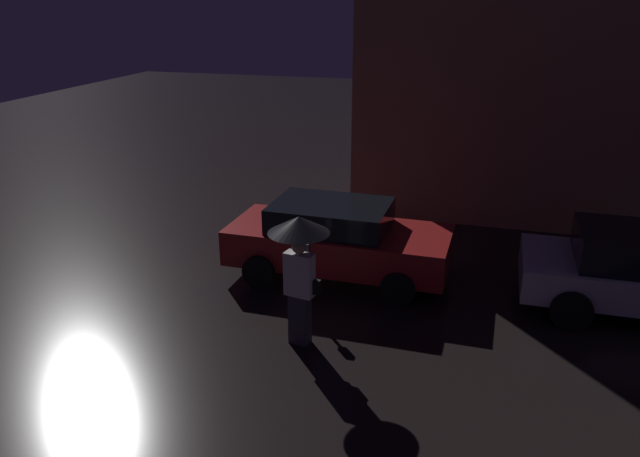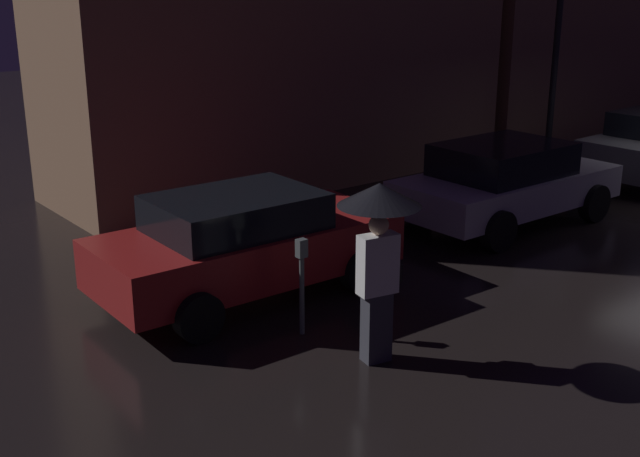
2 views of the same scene
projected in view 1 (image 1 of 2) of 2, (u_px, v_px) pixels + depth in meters
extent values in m
cube|color=#8C664C|center=(589.00, 9.00, 13.59)|extent=(9.84, 3.00, 9.42)
cube|color=maroon|center=(339.00, 244.00, 11.65)|extent=(4.12, 1.80, 0.66)
cube|color=black|center=(331.00, 215.00, 11.50)|extent=(2.15, 1.56, 0.46)
cylinder|color=black|center=(412.00, 251.00, 12.22)|extent=(0.61, 0.22, 0.61)
cylinder|color=black|center=(398.00, 288.00, 10.67)|extent=(0.61, 0.22, 0.61)
cylinder|color=black|center=(290.00, 238.00, 12.87)|extent=(0.61, 0.22, 0.61)
cylinder|color=black|center=(260.00, 271.00, 11.32)|extent=(0.61, 0.22, 0.61)
cylinder|color=black|center=(563.00, 265.00, 11.50)|extent=(0.66, 0.22, 0.66)
cylinder|color=black|center=(571.00, 310.00, 9.87)|extent=(0.66, 0.22, 0.66)
cube|color=#383842|center=(300.00, 319.00, 9.45)|extent=(0.34, 0.26, 0.81)
cube|color=white|center=(299.00, 274.00, 9.19)|extent=(0.47, 0.28, 0.68)
sphere|color=tan|center=(299.00, 246.00, 9.03)|extent=(0.22, 0.22, 0.22)
cylinder|color=black|center=(299.00, 258.00, 9.10)|extent=(0.02, 0.02, 0.79)
cone|color=black|center=(299.00, 225.00, 8.91)|extent=(0.91, 0.91, 0.25)
cube|color=black|center=(315.00, 287.00, 9.19)|extent=(0.18, 0.13, 0.22)
cylinder|color=#4C5154|center=(306.00, 283.00, 10.44)|extent=(0.06, 0.06, 0.98)
cube|color=#4C5154|center=(306.00, 250.00, 10.23)|extent=(0.12, 0.10, 0.22)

